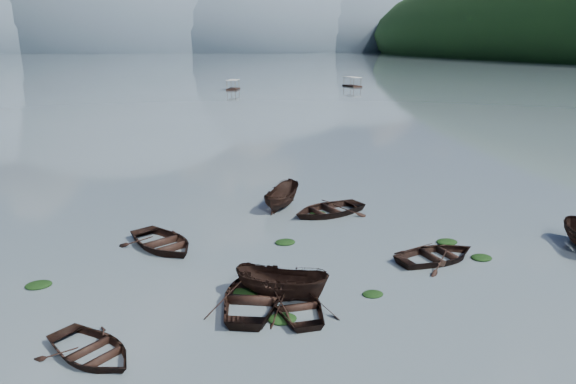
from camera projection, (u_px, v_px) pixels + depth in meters
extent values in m
plane|color=slate|center=(370.00, 335.00, 18.35)|extent=(2400.00, 2400.00, 0.00)
ellipsoid|color=#475666|center=(121.00, 51.00, 843.29)|extent=(520.00, 520.00, 340.00)
ellipsoid|color=#475666|center=(242.00, 51.00, 890.12)|extent=(520.00, 520.00, 260.00)
ellipsoid|color=#475666|center=(340.00, 51.00, 932.26)|extent=(520.00, 520.00, 220.00)
imported|color=black|center=(92.00, 356.00, 17.15)|extent=(4.52, 4.69, 0.79)
imported|color=black|center=(255.00, 301.00, 20.82)|extent=(5.01, 5.87, 1.03)
imported|color=black|center=(282.00, 297.00, 21.11)|extent=(4.19, 3.42, 1.55)
imported|color=black|center=(296.00, 307.00, 20.31)|extent=(2.85, 3.99, 0.82)
imported|color=black|center=(437.00, 260.00, 24.79)|extent=(4.73, 3.73, 0.89)
imported|color=black|center=(163.00, 247.00, 26.33)|extent=(5.17, 5.72, 0.97)
imported|color=black|center=(328.00, 214.00, 31.53)|extent=(5.62, 4.73, 0.99)
imported|color=black|center=(281.00, 207.00, 32.89)|extent=(3.62, 4.33, 1.61)
ellipsoid|color=black|center=(247.00, 293.00, 21.48)|extent=(1.22, 1.00, 0.27)
ellipsoid|color=black|center=(373.00, 295.00, 21.32)|extent=(0.89, 0.71, 0.20)
ellipsoid|color=black|center=(282.00, 320.00, 19.35)|extent=(1.11, 0.88, 0.24)
ellipsoid|color=black|center=(481.00, 259.00, 24.93)|extent=(1.03, 0.87, 0.23)
ellipsoid|color=black|center=(447.00, 243.00, 26.91)|extent=(1.13, 0.90, 0.23)
ellipsoid|color=black|center=(39.00, 286.00, 22.09)|extent=(1.11, 0.90, 0.23)
ellipsoid|color=black|center=(285.00, 243.00, 26.89)|extent=(1.07, 0.90, 0.22)
ellipsoid|color=black|center=(318.00, 214.00, 31.47)|extent=(1.01, 0.81, 0.22)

